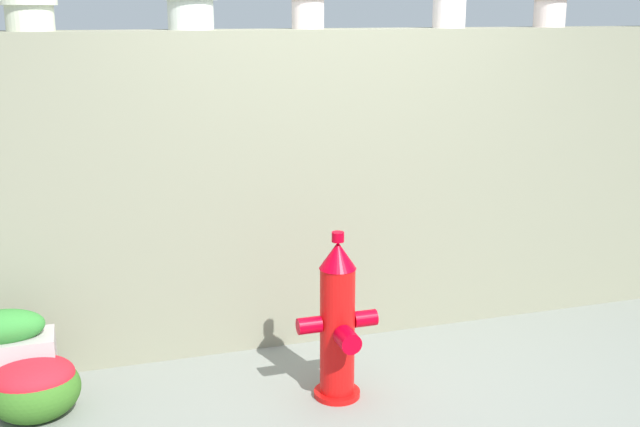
{
  "coord_description": "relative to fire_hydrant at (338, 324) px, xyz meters",
  "views": [
    {
      "loc": [
        -1.39,
        -3.2,
        1.98
      ],
      "look_at": [
        -0.05,
        1.02,
        0.81
      ],
      "focal_mm": 43.57,
      "sensor_mm": 36.0,
      "label": 1
    }
  ],
  "objects": [
    {
      "name": "fire_hydrant",
      "position": [
        0.0,
        0.0,
        0.0
      ],
      "size": [
        0.42,
        0.35,
        0.9
      ],
      "color": "red",
      "rests_on": "ground"
    },
    {
      "name": "stone_wall",
      "position": [
        0.18,
        0.9,
        0.53
      ],
      "size": [
        5.32,
        0.38,
        1.87
      ],
      "primitive_type": "cube",
      "color": "gray",
      "rests_on": "ground"
    },
    {
      "name": "planter_box",
      "position": [
        -1.64,
        0.42,
        -0.16
      ],
      "size": [
        0.49,
        0.24,
        0.52
      ],
      "color": "#AFA3A2",
      "rests_on": "ground"
    },
    {
      "name": "ground_plane",
      "position": [
        0.18,
        -0.32,
        -0.41
      ],
      "size": [
        24.0,
        24.0,
        0.0
      ],
      "primitive_type": "plane",
      "color": "gray"
    },
    {
      "name": "flower_bush_left",
      "position": [
        -1.51,
        0.26,
        -0.24
      ],
      "size": [
        0.45,
        0.41,
        0.32
      ],
      "color": "#356A20",
      "rests_on": "ground"
    }
  ]
}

